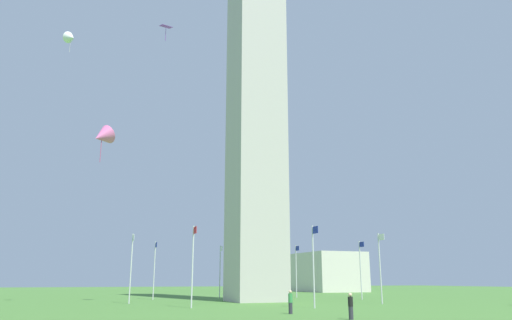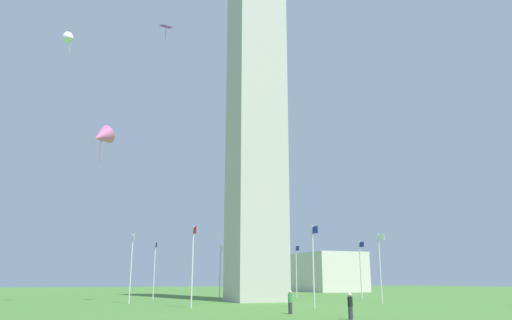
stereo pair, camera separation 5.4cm
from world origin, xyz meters
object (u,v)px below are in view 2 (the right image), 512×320
person_green_shirt (290,302)px  kite_pink_delta (101,136)px  flagpole_nw (193,262)px  kite_white_delta (71,38)px  obelisk_monument (256,79)px  flagpole_se (296,268)px  flagpole_w (131,265)px  flagpole_s (220,268)px  person_black_shirt (350,306)px  flagpole_ne (380,264)px  flagpole_n (314,262)px  kite_purple_diamond (166,27)px  flagpole_sw (155,267)px  flagpole_e (361,267)px  distant_building (325,272)px

person_green_shirt → kite_pink_delta: size_ratio=0.81×
flagpole_nw → kite_white_delta: 27.26m
obelisk_monument → flagpole_se: size_ratio=7.57×
flagpole_w → person_green_shirt: bearing=24.5°
flagpole_se → person_green_shirt: bearing=-26.7°
flagpole_s → person_green_shirt: bearing=-8.5°
person_green_shirt → person_black_shirt: bearing=-163.1°
flagpole_nw → person_black_shirt: bearing=21.3°
obelisk_monument → flagpole_ne: bearing=44.8°
flagpole_n → kite_pink_delta: size_ratio=3.47×
kite_white_delta → person_black_shirt: bearing=39.0°
person_black_shirt → kite_purple_diamond: kite_purple_diamond is taller
flagpole_sw → person_black_shirt: flagpole_sw is taller
kite_purple_diamond → obelisk_monument: bearing=117.2°
flagpole_w → kite_purple_diamond: size_ratio=3.85×
flagpole_s → kite_white_delta: (17.63, -22.41, 23.37)m
flagpole_sw → flagpole_ne: bearing=45.0°
obelisk_monument → flagpole_s: size_ratio=7.57×
flagpole_e → distant_building: bearing=156.8°
flagpole_s → kite_purple_diamond: kite_purple_diamond is taller
flagpole_nw → flagpole_se: bearing=135.0°
flagpole_e → distant_building: size_ratio=0.40×
flagpole_e → flagpole_w: size_ratio=1.00×
person_black_shirt → flagpole_sw: bearing=-12.4°
person_black_shirt → flagpole_s: bearing=-27.6°
flagpole_nw → person_green_shirt: bearing=26.5°
kite_white_delta → distant_building: 73.73m
kite_white_delta → flagpole_n: bearing=63.9°
flagpole_s → kite_pink_delta: size_ratio=3.47×
flagpole_s → person_green_shirt: 34.94m
kite_pink_delta → kite_white_delta: kite_white_delta is taller
kite_white_delta → person_green_shirt: bearing=45.8°
flagpole_e → obelisk_monument: bearing=-90.3°
flagpole_se → person_green_shirt: size_ratio=4.30×
flagpole_se → kite_pink_delta: (37.70, -29.78, 5.92)m
person_green_shirt → distant_building: (-60.99, 36.90, 3.19)m
flagpole_sw → flagpole_w: same height
flagpole_sw → person_green_shirt: bearing=9.4°
obelisk_monument → flagpole_sw: bearing=-134.8°
person_black_shirt → kite_pink_delta: (1.32, -15.87, 9.13)m
flagpole_n → kite_purple_diamond: bearing=-120.6°
flagpole_w → flagpole_nw: size_ratio=1.00×
flagpole_n → person_green_shirt: bearing=-41.3°
person_green_shirt → kite_pink_delta: bearing=122.0°
flagpole_se → kite_pink_delta: kite_pink_delta is taller
flagpole_n → person_black_shirt: flagpole_n is taller
flagpole_w → kite_purple_diamond: bearing=11.2°
flagpole_ne → kite_pink_delta: 35.04m
distant_building → flagpole_ne: bearing=-23.0°
flagpole_ne → person_green_shirt: flagpole_ne is taller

